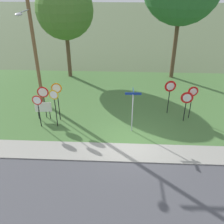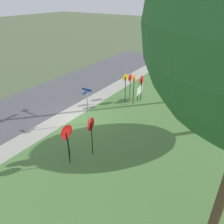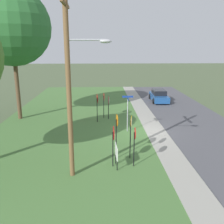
{
  "view_description": "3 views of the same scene",
  "coord_description": "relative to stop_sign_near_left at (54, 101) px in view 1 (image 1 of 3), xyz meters",
  "views": [
    {
      "loc": [
        -0.48,
        -11.67,
        8.71
      ],
      "look_at": [
        -1.16,
        1.93,
        1.05
      ],
      "focal_mm": 39.72,
      "sensor_mm": 36.0,
      "label": 1
    },
    {
      "loc": [
        10.82,
        10.54,
        8.62
      ],
      "look_at": [
        -0.68,
        2.96,
        1.14
      ],
      "focal_mm": 35.37,
      "sensor_mm": 36.0,
      "label": 2
    },
    {
      "loc": [
        -18.22,
        3.27,
        6.41
      ],
      "look_at": [
        0.46,
        2.57,
        1.5
      ],
      "focal_mm": 40.16,
      "sensor_mm": 36.0,
      "label": 3
    }
  ],
  "objects": [
    {
      "name": "stop_sign_far_left",
      "position": [
        -1.02,
        1.04,
        -0.17
      ],
      "size": [
        0.76,
        0.1,
        2.3
      ],
      "rotation": [
        0.0,
        0.0,
        0.02
      ],
      "color": "black",
      "rests_on": "grass_median"
    },
    {
      "name": "oak_tree_left",
      "position": [
        -0.93,
        8.96,
        4.07
      ],
      "size": [
        4.93,
        4.93,
        8.39
      ],
      "color": "brown",
      "rests_on": "grass_median"
    },
    {
      "name": "street_name_post",
      "position": [
        4.78,
        -0.28,
        -0.16
      ],
      "size": [
        0.96,
        0.82,
        2.81
      ],
      "rotation": [
        0.0,
        0.0,
        0.02
      ],
      "color": "#9EA0A8",
      "rests_on": "grass_median"
    },
    {
      "name": "yield_sign_far_left",
      "position": [
        7.34,
        2.05,
        0.01
      ],
      "size": [
        0.79,
        0.16,
        2.47
      ],
      "rotation": [
        0.0,
        0.0,
        0.17
      ],
      "color": "black",
      "rests_on": "grass_median"
    },
    {
      "name": "road_asphalt",
      "position": [
        4.68,
        -6.48,
        -1.87
      ],
      "size": [
        44.0,
        6.4,
        0.01
      ],
      "primitive_type": "cube",
      "color": "#4C4C51",
      "rests_on": "ground_plane"
    },
    {
      "name": "yield_sign_near_right",
      "position": [
        8.72,
        1.48,
        -0.11
      ],
      "size": [
        0.7,
        0.12,
        2.33
      ],
      "rotation": [
        0.0,
        0.0,
        0.1
      ],
      "color": "black",
      "rests_on": "grass_median"
    },
    {
      "name": "stop_sign_near_right",
      "position": [
        -1.04,
        -0.09,
        -0.25
      ],
      "size": [
        0.63,
        0.1,
        2.22
      ],
      "rotation": [
        0.0,
        0.0,
        -0.05
      ],
      "color": "black",
      "rests_on": "grass_median"
    },
    {
      "name": "stop_sign_near_left",
      "position": [
        0.0,
        0.0,
        0.0
      ],
      "size": [
        0.62,
        0.14,
        2.57
      ],
      "rotation": [
        0.0,
        0.0,
        -0.18
      ],
      "color": "black",
      "rests_on": "grass_median"
    },
    {
      "name": "grass_median",
      "position": [
        4.68,
        4.32,
        -1.86
      ],
      "size": [
        44.0,
        12.0,
        0.04
      ],
      "primitive_type": "cube",
      "color": "#477038",
      "rests_on": "ground_plane"
    },
    {
      "name": "notice_board",
      "position": [
        -1.09,
        0.89,
        -1.0
      ],
      "size": [
        1.1,
        0.09,
        1.25
      ],
      "rotation": [
        0.0,
        0.0,
        0.05
      ],
      "color": "black",
      "rests_on": "grass_median"
    },
    {
      "name": "yield_sign_near_left",
      "position": [
        8.27,
        1.05,
        -0.27
      ],
      "size": [
        0.79,
        0.13,
        2.13
      ],
      "rotation": [
        0.0,
        0.0,
        -0.12
      ],
      "color": "black",
      "rests_on": "grass_median"
    },
    {
      "name": "sidewalk_strip",
      "position": [
        4.68,
        -2.48,
        -1.85
      ],
      "size": [
        44.0,
        1.6,
        0.06
      ],
      "primitive_type": "cube",
      "color": "#99968C",
      "rests_on": "ground_plane"
    },
    {
      "name": "utility_pole",
      "position": [
        -1.9,
        3.05,
        3.14
      ],
      "size": [
        2.1,
        2.14,
        9.25
      ],
      "color": "brown",
      "rests_on": "grass_median"
    },
    {
      "name": "stop_sign_far_center",
      "position": [
        -0.02,
        0.82,
        0.09
      ],
      "size": [
        0.68,
        0.11,
        2.67
      ],
      "rotation": [
        0.0,
        0.0,
        0.09
      ],
      "color": "black",
      "rests_on": "grass_median"
    },
    {
      "name": "ground_plane",
      "position": [
        4.68,
        -1.68,
        -1.88
      ],
      "size": [
        160.0,
        160.0,
        0.0
      ],
      "primitive_type": "plane",
      "color": "#4C5B3D"
    }
  ]
}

